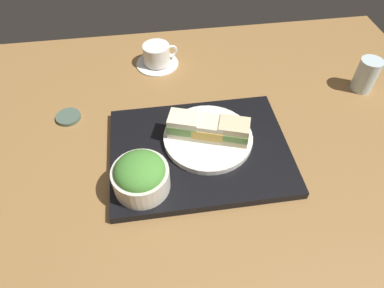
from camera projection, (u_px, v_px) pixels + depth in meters
ground_plane at (202, 138)px, 87.70cm from camera, size 140.00×100.00×3.00cm
serving_tray at (200, 151)px, 81.50cm from camera, size 42.12×31.83×2.08cm
sandwich_plate at (208, 138)px, 81.97cm from camera, size 21.43×21.43×1.42cm
sandwich_near at (184, 125)px, 80.05cm from camera, size 8.42×7.36×5.42cm
sandwich_middle at (208, 129)px, 79.59cm from camera, size 8.66×7.57×4.90cm
sandwich_far at (234, 131)px, 78.80cm from camera, size 8.46×7.50×5.23cm
salad_bowl at (140, 175)px, 70.60cm from camera, size 12.08×12.08×8.43cm
coffee_cup at (157, 56)px, 103.88cm from camera, size 13.14×13.03×6.59cm
drinking_glass at (366, 75)px, 94.88cm from camera, size 6.02×6.02×9.50cm
small_sauce_dish at (68, 117)px, 89.91cm from camera, size 6.36×6.36×1.01cm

